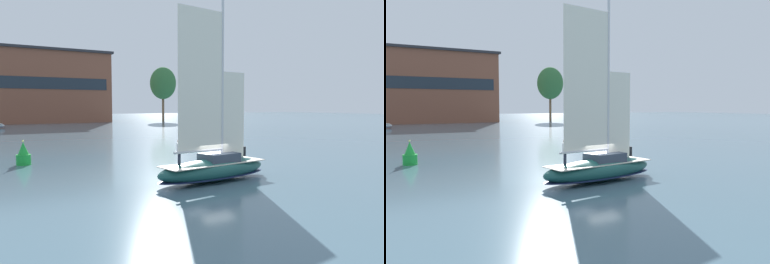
% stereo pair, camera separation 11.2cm
% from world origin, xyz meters
% --- Properties ---
extents(ground_plane, '(400.00, 400.00, 0.00)m').
position_xyz_m(ground_plane, '(0.00, 0.00, 0.00)').
color(ground_plane, slate).
extents(waterfront_building, '(34.99, 16.02, 21.41)m').
position_xyz_m(waterfront_building, '(5.88, 97.40, 10.74)').
color(waterfront_building, brown).
rests_on(waterfront_building, ground).
extents(tree_shore_left, '(8.60, 8.60, 17.70)m').
position_xyz_m(tree_shore_left, '(40.26, 90.32, 12.39)').
color(tree_shore_left, brown).
rests_on(tree_shore_left, ground).
extents(sailboat_main, '(9.45, 3.71, 12.64)m').
position_xyz_m(sailboat_main, '(0.01, 0.00, 1.01)').
color(sailboat_main, '#194C47').
rests_on(sailboat_main, ground).
extents(motor_tender, '(2.36, 3.91, 1.40)m').
position_xyz_m(motor_tender, '(6.79, 7.51, 0.46)').
color(motor_tender, '#99999E').
rests_on(motor_tender, ground).
extents(channel_buoy, '(1.21, 1.21, 2.18)m').
position_xyz_m(channel_buoy, '(-10.51, 14.14, 0.87)').
color(channel_buoy, green).
rests_on(channel_buoy, ground).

